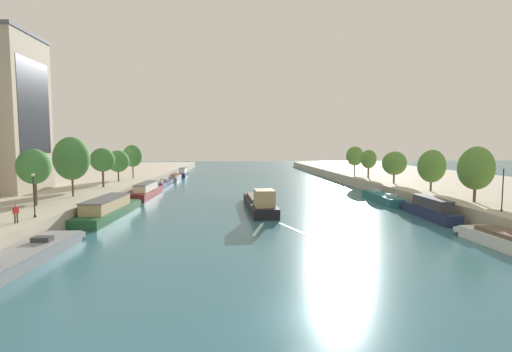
{
  "coord_description": "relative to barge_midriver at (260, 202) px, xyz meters",
  "views": [
    {
      "loc": [
        -4.0,
        -17.65,
        8.74
      ],
      "look_at": [
        0.0,
        52.69,
        2.99
      ],
      "focal_mm": 25.36,
      "sensor_mm": 36.0,
      "label": 1
    }
  ],
  "objects": [
    {
      "name": "lamppost_left_bank",
      "position": [
        -22.41,
        -14.49,
        3.32
      ],
      "size": [
        0.28,
        0.28,
        4.18
      ],
      "color": "black",
      "rests_on": "quay_left"
    },
    {
      "name": "moored_boat_left_near",
      "position": [
        -18.63,
        13.66,
        0.07
      ],
      "size": [
        2.6,
        14.95,
        2.58
      ],
      "color": "maroon",
      "rests_on": "ground"
    },
    {
      "name": "tree_right_distant",
      "position": [
        25.47,
        36.18,
        5.49
      ],
      "size": [
        4.11,
        4.11,
        6.78
      ],
      "color": "brown",
      "rests_on": "quay_right"
    },
    {
      "name": "tree_right_third",
      "position": [
        25.65,
        14.74,
        4.72
      ],
      "size": [
        4.32,
        4.32,
        5.87
      ],
      "color": "brown",
      "rests_on": "quay_right"
    },
    {
      "name": "moored_boat_left_far",
      "position": [
        -19.0,
        -4.44,
        0.06
      ],
      "size": [
        3.64,
        16.27,
        2.55
      ],
      "color": "#235633",
      "rests_on": "ground"
    },
    {
      "name": "tree_right_nearest",
      "position": [
        25.64,
        -7.69,
        5.14
      ],
      "size": [
        4.08,
        4.08,
        6.77
      ],
      "color": "brown",
      "rests_on": "quay_right"
    },
    {
      "name": "tree_left_midway",
      "position": [
        -25.24,
        11.34,
        5.53
      ],
      "size": [
        3.9,
        3.9,
        6.49
      ],
      "color": "brown",
      "rests_on": "quay_left"
    },
    {
      "name": "moored_boat_right_gap_after",
      "position": [
        19.93,
        6.24,
        -0.36
      ],
      "size": [
        2.72,
        13.28,
        2.33
      ],
      "color": "#23666B",
      "rests_on": "ground"
    },
    {
      "name": "tree_right_by_lamp",
      "position": [
        26.09,
        2.97,
        4.81
      ],
      "size": [
        3.99,
        3.99,
        6.27
      ],
      "color": "brown",
      "rests_on": "quay_right"
    },
    {
      "name": "moored_boat_left_gap_after",
      "position": [
        -19.23,
        -22.36,
        -0.48
      ],
      "size": [
        3.44,
        14.72,
        2.1
      ],
      "color": "gray",
      "rests_on": "ground"
    },
    {
      "name": "barge_midriver",
      "position": [
        0.0,
        0.0,
        0.0
      ],
      "size": [
        4.06,
        17.68,
        3.38
      ],
      "color": "black",
      "rests_on": "ground"
    },
    {
      "name": "quay_left",
      "position": [
        -38.84,
        23.09,
        0.0
      ],
      "size": [
        36.0,
        170.0,
        2.03
      ],
      "primitive_type": "cube",
      "color": "#B2A893",
      "rests_on": "ground"
    },
    {
      "name": "tree_right_past_mid",
      "position": [
        25.24,
        26.45,
        5.06
      ],
      "size": [
        3.3,
        3.3,
        6.06
      ],
      "color": "brown",
      "rests_on": "quay_right"
    },
    {
      "name": "ground_plane",
      "position": [
        0.69,
        -31.91,
        -1.01
      ],
      "size": [
        400.0,
        400.0,
        0.0
      ],
      "primitive_type": "plane",
      "color": "#336675"
    },
    {
      "name": "person_on_quay",
      "position": [
        -22.64,
        -17.03,
        1.95
      ],
      "size": [
        0.36,
        0.45,
        1.62
      ],
      "color": "#473D33",
      "rests_on": "quay_left"
    },
    {
      "name": "moored_boat_left_end",
      "position": [
        -19.23,
        30.36,
        -0.42
      ],
      "size": [
        2.63,
        13.05,
        2.22
      ],
      "color": "#1E284C",
      "rests_on": "ground"
    },
    {
      "name": "lamppost_right_bank",
      "position": [
        24.27,
        -14.0,
        3.58
      ],
      "size": [
        0.28,
        0.28,
        4.67
      ],
      "color": "black",
      "rests_on": "quay_right"
    },
    {
      "name": "tree_left_far",
      "position": [
        -25.33,
        29.15,
        5.74
      ],
      "size": [
        3.99,
        3.99,
        7.09
      ],
      "color": "brown",
      "rests_on": "quay_left"
    },
    {
      "name": "moored_boat_left_lone",
      "position": [
        -18.88,
        44.72,
        -0.37
      ],
      "size": [
        2.38,
        11.7,
        2.32
      ],
      "color": "gray",
      "rests_on": "ground"
    },
    {
      "name": "tree_left_by_lamp",
      "position": [
        -26.16,
        -7.33,
        5.46
      ],
      "size": [
        3.6,
        3.6,
        6.46
      ],
      "color": "brown",
      "rests_on": "quay_left"
    },
    {
      "name": "moored_boat_right_lone",
      "position": [
        20.39,
        -7.14,
        0.09
      ],
      "size": [
        2.26,
        12.01,
        2.62
      ],
      "color": "#1E284C",
      "rests_on": "ground"
    },
    {
      "name": "tree_left_end_of_row",
      "position": [
        -25.29,
        0.23,
        6.14
      ],
      "size": [
        4.61,
        4.61,
        8.01
      ],
      "color": "brown",
      "rests_on": "quay_left"
    },
    {
      "name": "tree_left_third",
      "position": [
        -25.85,
        21.11,
        4.93
      ],
      "size": [
        4.1,
        4.1,
        6.0
      ],
      "color": "brown",
      "rests_on": "quay_left"
    },
    {
      "name": "quay_right",
      "position": [
        40.22,
        23.09,
        0.0
      ],
      "size": [
        36.0,
        170.0,
        2.03
      ],
      "primitive_type": "cube",
      "color": "#B2A893",
      "rests_on": "ground"
    },
    {
      "name": "moored_boat_left_midway",
      "position": [
        -18.54,
        56.38,
        0.08
      ],
      "size": [
        2.23,
        10.43,
        2.63
      ],
      "color": "#1E284C",
      "rests_on": "ground"
    },
    {
      "name": "wake_behind_barge",
      "position": [
        0.86,
        -11.94,
        -0.99
      ],
      "size": [
        5.59,
        6.04,
        0.03
      ],
      "color": "#A5D1DB",
      "rests_on": "ground"
    }
  ]
}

